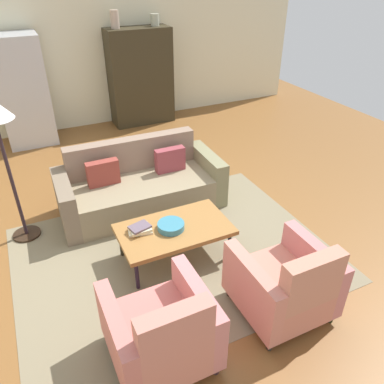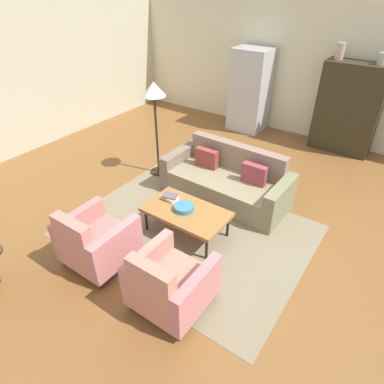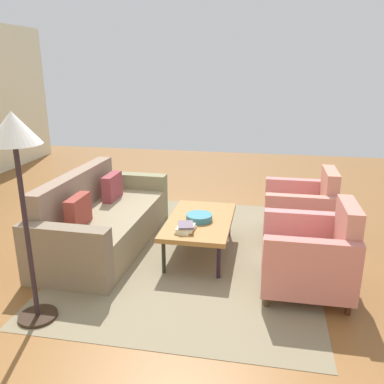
% 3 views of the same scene
% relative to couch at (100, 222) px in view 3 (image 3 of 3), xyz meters
% --- Properties ---
extents(ground_plane, '(10.84, 10.84, 0.00)m').
position_rel_couch_xyz_m(ground_plane, '(0.12, -0.61, -0.29)').
color(ground_plane, brown).
extents(area_rug, '(3.40, 2.60, 0.01)m').
position_rel_couch_xyz_m(area_rug, '(-0.00, -1.14, -0.28)').
color(area_rug, '#807459').
rests_on(area_rug, ground).
extents(couch, '(2.12, 0.95, 0.86)m').
position_rel_couch_xyz_m(couch, '(0.00, 0.00, 0.00)').
color(couch, gray).
rests_on(couch, ground).
extents(coffee_table, '(1.20, 0.70, 0.41)m').
position_rel_couch_xyz_m(coffee_table, '(-0.00, -1.19, 0.08)').
color(coffee_table, black).
rests_on(coffee_table, ground).
extents(armchair_left, '(0.80, 0.80, 0.88)m').
position_rel_couch_xyz_m(armchair_left, '(-0.60, -2.35, 0.06)').
color(armchair_left, '#3C2C19').
rests_on(armchair_left, ground).
extents(armchair_right, '(0.80, 0.80, 0.88)m').
position_rel_couch_xyz_m(armchair_right, '(0.60, -2.35, 0.06)').
color(armchair_right, '#3B291E').
rests_on(armchair_right, ground).
extents(fruit_bowl, '(0.29, 0.29, 0.07)m').
position_rel_couch_xyz_m(fruit_bowl, '(-0.04, -1.19, 0.15)').
color(fruit_bowl, teal).
rests_on(fruit_bowl, coffee_table).
extents(book_stack, '(0.27, 0.20, 0.08)m').
position_rel_couch_xyz_m(book_stack, '(-0.36, -1.10, 0.15)').
color(book_stack, beige).
rests_on(book_stack, coffee_table).
extents(floor_lamp, '(0.40, 0.40, 1.72)m').
position_rel_couch_xyz_m(floor_lamp, '(-1.47, -0.06, 1.16)').
color(floor_lamp, black).
rests_on(floor_lamp, ground).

